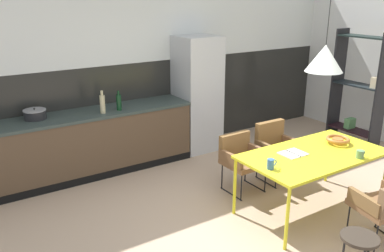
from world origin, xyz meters
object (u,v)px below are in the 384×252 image
at_px(dining_table, 314,157).
at_px(armchair_by_stool, 275,144).
at_px(mug_glass_clear, 271,164).
at_px(side_stool, 359,241).
at_px(mug_tall_blue, 360,154).
at_px(pendant_lamp_over_table_near, 325,58).
at_px(armchair_near_window, 241,155).
at_px(bottle_oil_tall, 119,102).
at_px(refrigerator_column, 197,94).
at_px(open_shelf_unit, 359,90).
at_px(fruit_bowl, 338,140).
at_px(bottle_vinegar_dark, 102,104).
at_px(cooking_pot, 35,114).
at_px(open_book, 293,154).

height_order(dining_table, armchair_by_stool, armchair_by_stool).
distance_m(dining_table, mug_glass_clear, 0.71).
bearing_deg(side_stool, mug_tall_blue, 37.70).
distance_m(dining_table, side_stool, 1.24).
height_order(mug_glass_clear, pendant_lamp_over_table_near, pendant_lamp_over_table_near).
relative_size(armchair_near_window, mug_tall_blue, 5.73).
xyz_separation_m(dining_table, bottle_oil_tall, (-1.38, 2.27, 0.33)).
bearing_deg(refrigerator_column, open_shelf_unit, -28.92).
xyz_separation_m(fruit_bowl, bottle_vinegar_dark, (-2.10, 2.18, 0.25)).
xyz_separation_m(cooking_pot, bottle_vinegar_dark, (0.83, -0.22, 0.07)).
distance_m(armchair_near_window, mug_glass_clear, 1.03).
bearing_deg(armchair_by_stool, dining_table, 74.34).
bearing_deg(mug_tall_blue, bottle_oil_tall, 122.77).
distance_m(fruit_bowl, mug_glass_clear, 1.19).
xyz_separation_m(refrigerator_column, bottle_vinegar_dark, (-1.62, -0.14, 0.11)).
distance_m(mug_tall_blue, bottle_vinegar_dark, 3.26).
height_order(bottle_oil_tall, side_stool, bottle_oil_tall).
bearing_deg(open_shelf_unit, fruit_bowl, -59.80).
relative_size(mug_glass_clear, pendant_lamp_over_table_near, 0.10).
relative_size(mug_glass_clear, side_stool, 0.28).
bearing_deg(mug_glass_clear, open_shelf_unit, 21.28).
bearing_deg(pendant_lamp_over_table_near, armchair_by_stool, 73.58).
bearing_deg(armchair_near_window, mug_tall_blue, 116.39).
distance_m(bottle_vinegar_dark, bottle_oil_tall, 0.24).
xyz_separation_m(side_stool, open_shelf_unit, (2.87, 2.17, 0.55)).
distance_m(dining_table, bottle_oil_tall, 2.67).
relative_size(armchair_near_window, cooking_pot, 2.55).
height_order(armchair_near_window, cooking_pot, cooking_pot).
distance_m(fruit_bowl, open_shelf_unit, 2.11).
bearing_deg(dining_table, bottle_oil_tall, 121.30).
bearing_deg(cooking_pot, bottle_oil_tall, -10.68).
bearing_deg(armchair_by_stool, mug_glass_clear, 44.80).
bearing_deg(bottle_oil_tall, pendant_lamp_over_table_near, -58.86).
relative_size(side_stool, open_shelf_unit, 0.23).
height_order(refrigerator_column, bottle_vinegar_dark, refrigerator_column).
bearing_deg(armchair_near_window, armchair_by_stool, 179.24).
height_order(armchair_near_window, pendant_lamp_over_table_near, pendant_lamp_over_table_near).
relative_size(mug_glass_clear, cooking_pot, 0.43).
bearing_deg(armchair_near_window, open_shelf_unit, -176.14).
bearing_deg(refrigerator_column, fruit_bowl, -78.25).
xyz_separation_m(cooking_pot, side_stool, (1.87, -3.53, -0.56)).
bearing_deg(armchair_near_window, dining_table, 109.71).
distance_m(armchair_near_window, fruit_bowl, 1.19).
xyz_separation_m(open_book, side_stool, (-0.36, -1.17, -0.33)).
height_order(open_book, bottle_oil_tall, bottle_oil_tall).
bearing_deg(open_shelf_unit, dining_table, -64.02).
height_order(mug_tall_blue, bottle_oil_tall, bottle_oil_tall).
relative_size(open_book, open_shelf_unit, 0.14).
distance_m(armchair_near_window, cooking_pot, 2.69).
relative_size(bottle_vinegar_dark, pendant_lamp_over_table_near, 0.26).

